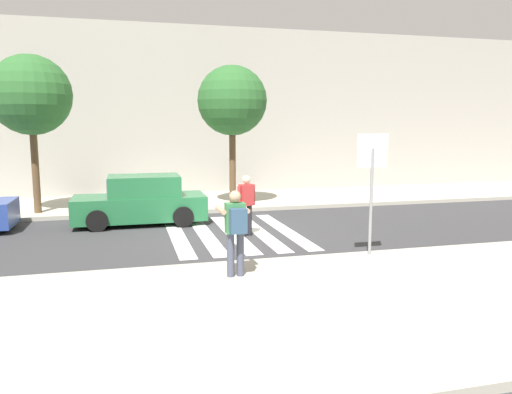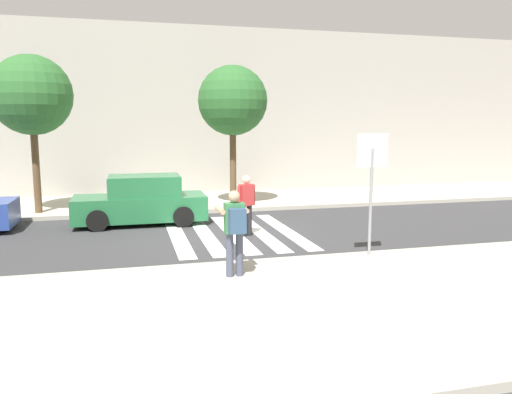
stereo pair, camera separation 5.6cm
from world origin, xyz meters
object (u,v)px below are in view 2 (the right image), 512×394
street_tree_center (233,101)px  photographer_with_backpack (235,226)px  pedestrian_crossing (246,202)px  street_tree_west (32,96)px  stop_sign (372,167)px  parked_car_green (141,201)px

street_tree_center → photographer_with_backpack: bearing=-101.7°
pedestrian_crossing → street_tree_west: bearing=142.8°
pedestrian_crossing → street_tree_west: street_tree_west is taller
stop_sign → photographer_with_backpack: size_ratio=1.62×
photographer_with_backpack → street_tree_center: size_ratio=0.34×
stop_sign → parked_car_green: stop_sign is taller
stop_sign → photographer_with_backpack: 3.62m
pedestrian_crossing → stop_sign: bearing=-56.5°
pedestrian_crossing → parked_car_green: bearing=137.9°
street_tree_west → street_tree_center: 6.82m
photographer_with_backpack → street_tree_center: (1.80, 8.70, 2.82)m
stop_sign → street_tree_west: size_ratio=0.53×
parked_car_green → street_tree_west: bearing=147.5°
pedestrian_crossing → parked_car_green: (-2.82, 2.55, -0.25)m
pedestrian_crossing → parked_car_green: size_ratio=0.42×
photographer_with_backpack → pedestrian_crossing: bearing=73.5°
stop_sign → street_tree_west: 11.72m
stop_sign → parked_car_green: size_ratio=0.68×
parked_car_green → street_tree_center: (3.41, 2.04, 3.26)m
pedestrian_crossing → street_tree_west: size_ratio=0.32×
stop_sign → street_tree_west: (-8.38, 7.97, 1.91)m
street_tree_west → street_tree_center: size_ratio=1.03×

